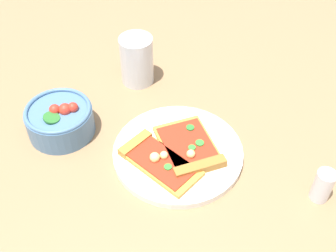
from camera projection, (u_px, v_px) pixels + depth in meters
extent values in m
plane|color=#93704C|center=(172.00, 141.00, 0.84)|extent=(2.40, 2.40, 0.00)
cylinder|color=white|center=(178.00, 153.00, 0.81)|extent=(0.25, 0.25, 0.01)
cube|color=gold|center=(188.00, 146.00, 0.81)|extent=(0.14, 0.11, 0.01)
cube|color=#A36B2D|center=(200.00, 167.00, 0.77)|extent=(0.03, 0.10, 0.02)
cube|color=#B22D19|center=(188.00, 144.00, 0.81)|extent=(0.12, 0.10, 0.00)
sphere|color=#F2D87F|center=(191.00, 154.00, 0.78)|extent=(0.02, 0.02, 0.02)
cylinder|color=#2D722D|center=(190.00, 128.00, 0.83)|extent=(0.02, 0.02, 0.00)
cylinder|color=#388433|center=(200.00, 143.00, 0.80)|extent=(0.02, 0.02, 0.00)
cylinder|color=#388433|center=(192.00, 148.00, 0.80)|extent=(0.01, 0.01, 0.00)
cube|color=gold|center=(161.00, 163.00, 0.78)|extent=(0.17, 0.14, 0.01)
cube|color=#B77A33|center=(135.00, 144.00, 0.81)|extent=(0.06, 0.07, 0.01)
cube|color=#B22D19|center=(161.00, 161.00, 0.78)|extent=(0.15, 0.12, 0.00)
sphere|color=#F2D87F|center=(155.00, 159.00, 0.77)|extent=(0.02, 0.02, 0.02)
cylinder|color=#388433|center=(168.00, 167.00, 0.76)|extent=(0.01, 0.01, 0.00)
sphere|color=#F2D87F|center=(164.00, 155.00, 0.78)|extent=(0.02, 0.02, 0.02)
sphere|color=#F2D87F|center=(155.00, 157.00, 0.78)|extent=(0.02, 0.02, 0.02)
cylinder|color=#4C7299|center=(60.00, 121.00, 0.84)|extent=(0.13, 0.13, 0.06)
torus|color=#4C7299|center=(58.00, 110.00, 0.82)|extent=(0.13, 0.13, 0.01)
sphere|color=red|center=(55.00, 110.00, 0.82)|extent=(0.02, 0.02, 0.02)
sphere|color=red|center=(73.00, 107.00, 0.82)|extent=(0.02, 0.02, 0.02)
sphere|color=red|center=(65.00, 109.00, 0.82)|extent=(0.03, 0.03, 0.03)
cylinder|color=#2D722D|center=(51.00, 118.00, 0.81)|extent=(0.04, 0.04, 0.01)
cylinder|color=silver|center=(137.00, 60.00, 0.94)|extent=(0.07, 0.07, 0.11)
cylinder|color=black|center=(137.00, 64.00, 0.95)|extent=(0.07, 0.07, 0.08)
cylinder|color=silver|center=(323.00, 186.00, 0.73)|extent=(0.03, 0.03, 0.06)
cone|color=silver|center=(329.00, 172.00, 0.70)|extent=(0.03, 0.03, 0.01)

